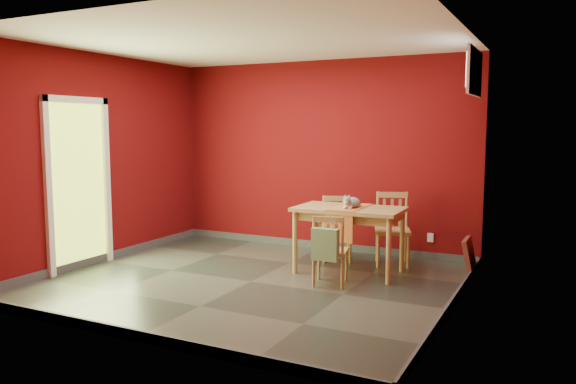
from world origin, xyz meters
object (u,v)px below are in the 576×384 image
at_px(chair_far_left, 336,228).
at_px(tote_bag, 325,244).
at_px(chair_far_right, 392,228).
at_px(picture_frame, 470,257).
at_px(cat, 352,200).
at_px(dining_table, 349,216).
at_px(chair_near, 330,249).

height_order(chair_far_left, tote_bag, chair_far_left).
distance_m(chair_far_right, picture_frame, 1.02).
distance_m(chair_far_right, cat, 0.87).
height_order(cat, picture_frame, cat).
height_order(dining_table, chair_far_left, chair_far_left).
relative_size(chair_far_left, tote_bag, 2.01).
bearing_deg(cat, dining_table, 111.65).
xyz_separation_m(chair_far_right, tote_bag, (-0.32, -1.46, 0.03)).
xyz_separation_m(chair_near, cat, (0.05, 0.56, 0.48)).
distance_m(chair_near, tote_bag, 0.22).
xyz_separation_m(chair_near, tote_bag, (0.03, -0.20, 0.09)).
relative_size(chair_far_right, picture_frame, 2.08).
bearing_deg(tote_bag, chair_far_right, 77.48).
height_order(dining_table, tote_bag, dining_table).
bearing_deg(chair_near, picture_frame, 40.98).
relative_size(chair_near, cat, 2.17).
xyz_separation_m(chair_far_left, tote_bag, (0.41, -1.38, 0.07)).
xyz_separation_m(chair_far_right, chair_near, (-0.35, -1.26, -0.07)).
xyz_separation_m(chair_far_left, cat, (0.43, -0.62, 0.46)).
bearing_deg(chair_near, dining_table, 90.09).
xyz_separation_m(chair_far_right, picture_frame, (0.98, -0.11, -0.25)).
bearing_deg(chair_near, chair_far_right, 74.47).
bearing_deg(dining_table, chair_far_right, 61.63).
height_order(chair_far_left, chair_near, chair_far_left).
bearing_deg(chair_far_right, dining_table, -118.37).
xyz_separation_m(chair_far_left, chair_far_right, (0.74, 0.08, 0.04)).
bearing_deg(chair_near, cat, 85.38).
bearing_deg(chair_far_left, chair_near, -71.82).
xyz_separation_m(dining_table, picture_frame, (1.33, 0.54, -0.48)).
bearing_deg(cat, chair_near, -117.94).
xyz_separation_m(dining_table, chair_far_left, (-0.39, 0.57, -0.27)).
relative_size(chair_near, picture_frame, 1.79).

